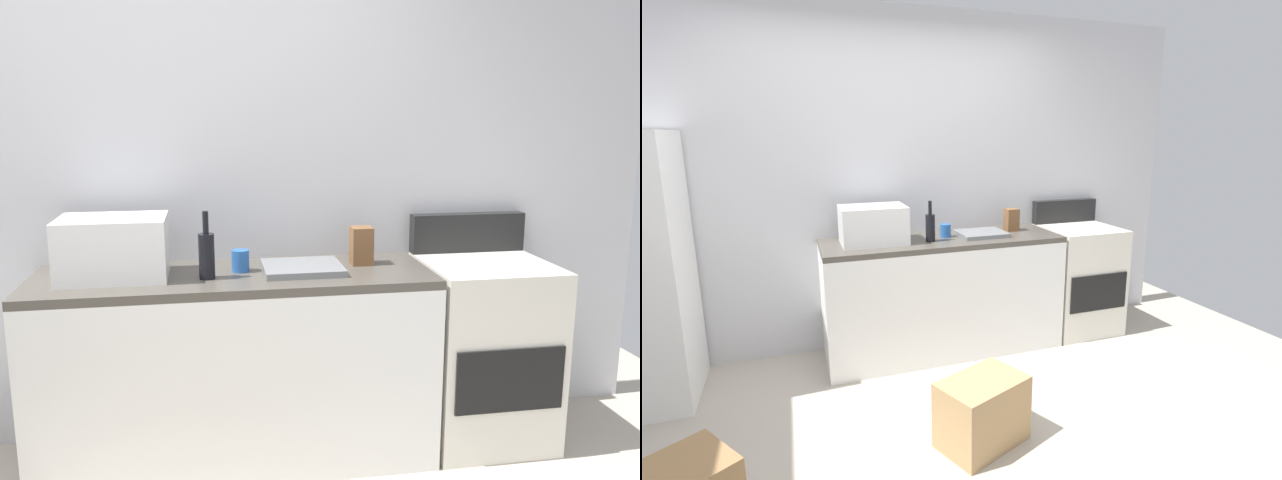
{
  "view_description": "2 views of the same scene",
  "coord_description": "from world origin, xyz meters",
  "views": [
    {
      "loc": [
        0.2,
        -1.66,
        1.62
      ],
      "look_at": [
        0.66,
        0.98,
        1.08
      ],
      "focal_mm": 36.22,
      "sensor_mm": 36.0,
      "label": 1
    },
    {
      "loc": [
        -0.76,
        -2.14,
        1.67
      ],
      "look_at": [
        0.33,
        0.86,
        0.95
      ],
      "focal_mm": 26.59,
      "sensor_mm": 36.0,
      "label": 2
    }
  ],
  "objects": [
    {
      "name": "wall_back",
      "position": [
        0.0,
        1.55,
        1.3
      ],
      "size": [
        5.0,
        0.1,
        2.6
      ],
      "primitive_type": "cube",
      "color": "silver",
      "rests_on": "ground_plane"
    },
    {
      "name": "kitchen_counter",
      "position": [
        0.3,
        1.2,
        0.45
      ],
      "size": [
        1.8,
        0.6,
        0.9
      ],
      "color": "white",
      "rests_on": "ground_plane"
    },
    {
      "name": "stove_oven",
      "position": [
        1.52,
        1.21,
        0.47
      ],
      "size": [
        0.6,
        0.61,
        1.1
      ],
      "color": "silver",
      "rests_on": "ground_plane"
    },
    {
      "name": "microwave",
      "position": [
        -0.22,
        1.21,
        1.04
      ],
      "size": [
        0.46,
        0.34,
        0.27
      ],
      "primitive_type": "cube",
      "color": "white",
      "rests_on": "kitchen_counter"
    },
    {
      "name": "sink_basin",
      "position": [
        0.61,
        1.19,
        0.92
      ],
      "size": [
        0.36,
        0.32,
        0.03
      ],
      "primitive_type": "cube",
      "color": "slate",
      "rests_on": "kitchen_counter"
    },
    {
      "name": "wine_bottle",
      "position": [
        0.18,
        1.12,
        1.01
      ],
      "size": [
        0.07,
        0.07,
        0.3
      ],
      "color": "black",
      "rests_on": "kitchen_counter"
    },
    {
      "name": "coffee_mug",
      "position": [
        0.33,
        1.23,
        0.95
      ],
      "size": [
        0.08,
        0.08,
        0.1
      ],
      "primitive_type": "cylinder",
      "color": "#2659A5",
      "rests_on": "kitchen_counter"
    },
    {
      "name": "knife_block",
      "position": [
        0.91,
        1.27,
        0.99
      ],
      "size": [
        0.1,
        0.1,
        0.18
      ],
      "primitive_type": "cube",
      "color": "brown",
      "rests_on": "kitchen_counter"
    }
  ]
}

